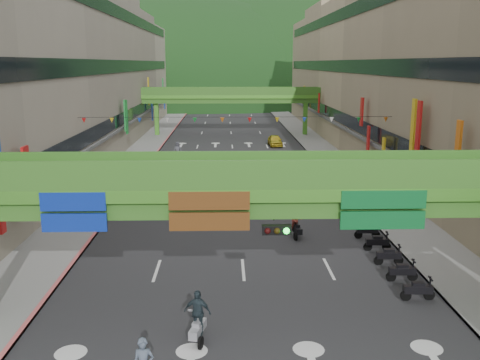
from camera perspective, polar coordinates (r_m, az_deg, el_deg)
name	(u,v)px	position (r m, az deg, el deg)	size (l,w,h in m)	color
road_slab	(233,152)	(65.08, -0.78, 3.04)	(18.00, 140.00, 0.02)	#28282B
sidewalk_left	(142,152)	(65.84, -10.41, 3.00)	(4.00, 140.00, 0.15)	gray
sidewalk_right	(323,151)	(66.14, 8.81, 3.10)	(4.00, 140.00, 0.15)	gray
curb_left	(158,151)	(65.57, -8.77, 3.04)	(0.20, 140.00, 0.18)	#CC5959
curb_right	(307,151)	(65.82, 7.18, 3.12)	(0.20, 140.00, 0.18)	gray
building_row_left	(71,73)	(66.70, -17.60, 10.86)	(12.80, 95.00, 19.00)	#9E937F
building_row_right	(392,72)	(67.21, 15.87, 10.97)	(12.80, 95.00, 19.00)	gray
overpass_near	(274,207)	(20.39, 3.61, -2.91)	(28.00, 12.27, 7.10)	#4C9E2D
overpass_far	(231,99)	(79.38, -0.95, 8.65)	(28.00, 2.20, 7.10)	#4C9E2D
hill_left	(181,96)	(175.10, -6.28, 8.85)	(168.00, 140.00, 112.00)	#1C4419
hill_right	(297,93)	(196.21, 6.08, 9.23)	(208.00, 176.00, 128.00)	#1C4419
bunting_string	(236,120)	(44.46, -0.43, 6.42)	(26.00, 0.36, 0.47)	black
scooter_rider_mid	(296,222)	(33.12, 6.04, -4.51)	(0.88, 1.58, 1.94)	black
scooter_rider_left	(197,316)	(21.18, -4.57, -14.28)	(1.13, 1.57, 2.15)	gray
scooter_rider_far	(178,151)	(58.76, -6.67, 3.05)	(0.98, 1.60, 2.20)	maroon
parked_scooter_row	(389,256)	(29.86, 15.60, -7.77)	(1.60, 9.35, 1.08)	black
car_silver	(160,171)	(50.57, -8.49, 0.93)	(1.38, 3.95, 1.30)	#A1A3A9
car_yellow	(275,141)	(69.62, 3.76, 4.21)	(1.67, 4.16, 1.42)	gold
pedestrian_red	(408,201)	(40.21, 17.48, -2.19)	(0.83, 0.65, 1.71)	#B8491F
pedestrian_dark	(372,188)	(43.76, 13.88, -0.83)	(0.99, 0.41, 1.70)	black
pedestrian_blue	(368,195)	(41.10, 13.55, -1.56)	(0.86, 0.55, 1.84)	#304355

